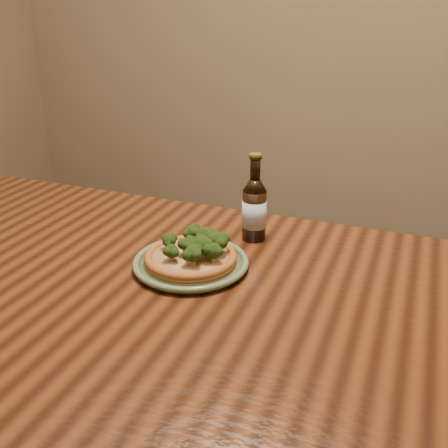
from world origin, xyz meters
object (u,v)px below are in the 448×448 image
(plate, at_px, (191,263))
(beer_bottle, at_px, (254,208))
(pizza, at_px, (193,254))
(table, at_px, (140,321))

(plate, bearing_deg, beer_bottle, 66.85)
(pizza, xyz_separation_m, beer_bottle, (0.08, 0.18, 0.05))
(plate, xyz_separation_m, beer_bottle, (0.08, 0.19, 0.07))
(table, height_order, plate, plate)
(plate, relative_size, beer_bottle, 1.19)
(plate, xyz_separation_m, pizza, (0.00, 0.00, 0.02))
(table, xyz_separation_m, beer_bottle, (0.15, 0.29, 0.17))
(pizza, relative_size, beer_bottle, 0.94)
(table, bearing_deg, beer_bottle, 61.84)
(plate, height_order, pizza, pizza)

